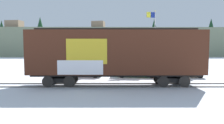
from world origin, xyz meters
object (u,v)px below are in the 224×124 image
Objects in this scene: parked_car_silver at (84,68)px; freight_car at (116,53)px; parked_car_tan at (183,69)px; parked_car_green at (136,69)px; flagpole at (153,33)px.

freight_car is at bearing -57.30° from parked_car_silver.
freight_car is 3.35× the size of parked_car_tan.
freight_car reaches higher than parked_car_green.
parked_car_tan is (10.82, -0.54, -0.03)m from parked_car_silver.
flagpole is at bearing 31.48° from parked_car_silver.
flagpole is 1.98× the size of parked_car_tan.
flagpole is at bearing 61.52° from parked_car_green.
parked_car_silver is 10.84m from parked_car_tan.
freight_car is at bearing -115.68° from parked_car_green.
parked_car_green is 5.10m from parked_car_tan.
parked_car_tan is at bearing -1.93° from parked_car_green.
parked_car_silver is at bearing 176.35° from parked_car_green.
parked_car_green is at bearing -118.48° from flagpole.
flagpole reaches higher than parked_car_green.
flagpole is 1.74× the size of parked_car_green.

